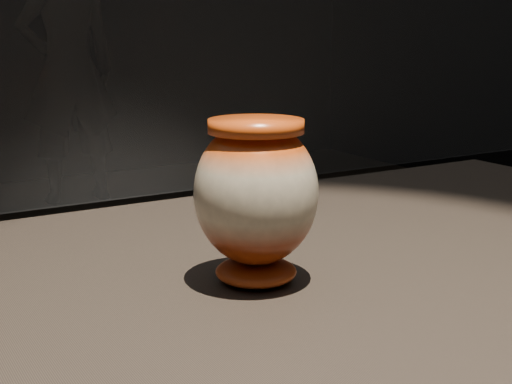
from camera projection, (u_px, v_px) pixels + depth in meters
main_vase at (256, 195)px, 0.84m from camera, size 0.16×0.16×0.20m
visitor at (68, 70)px, 4.88m from camera, size 0.68×0.45×1.84m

